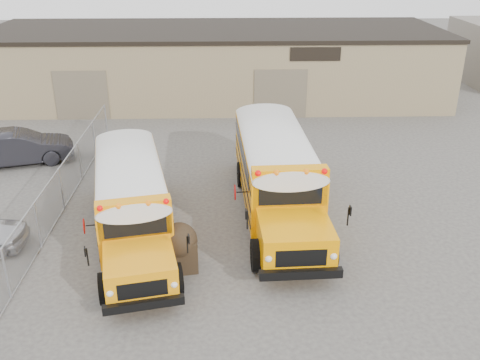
{
  "coord_description": "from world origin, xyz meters",
  "views": [
    {
      "loc": [
        0.63,
        -16.63,
        10.07
      ],
      "look_at": [
        1.17,
        2.13,
        1.6
      ],
      "focal_mm": 40.0,
      "sensor_mm": 36.0,
      "label": 1
    }
  ],
  "objects_px": {
    "school_bus_left": "(124,141)",
    "tarp_bundle": "(179,246)",
    "car_dark": "(19,148)",
    "school_bus_right": "(259,117)"
  },
  "relations": [
    {
      "from": "school_bus_left",
      "to": "tarp_bundle",
      "type": "relative_size",
      "value": 5.93
    },
    {
      "from": "tarp_bundle",
      "to": "school_bus_left",
      "type": "bearing_deg",
      "value": 111.11
    },
    {
      "from": "school_bus_left",
      "to": "car_dark",
      "type": "distance_m",
      "value": 5.65
    },
    {
      "from": "tarp_bundle",
      "to": "car_dark",
      "type": "relative_size",
      "value": 0.33
    },
    {
      "from": "school_bus_right",
      "to": "car_dark",
      "type": "relative_size",
      "value": 2.14
    },
    {
      "from": "school_bus_left",
      "to": "school_bus_right",
      "type": "height_order",
      "value": "school_bus_right"
    },
    {
      "from": "school_bus_left",
      "to": "car_dark",
      "type": "bearing_deg",
      "value": 165.31
    },
    {
      "from": "car_dark",
      "to": "school_bus_left",
      "type": "bearing_deg",
      "value": -121.44
    },
    {
      "from": "school_bus_left",
      "to": "school_bus_right",
      "type": "relative_size",
      "value": 0.91
    },
    {
      "from": "school_bus_right",
      "to": "tarp_bundle",
      "type": "distance_m",
      "value": 11.37
    }
  ]
}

